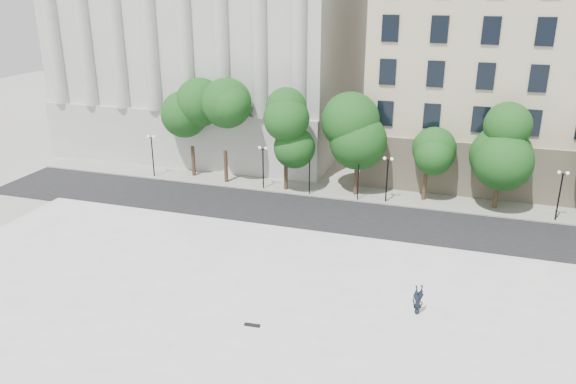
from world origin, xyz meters
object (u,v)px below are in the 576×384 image
Objects in this scene: traffic_light_east at (359,160)px; skateboard at (252,325)px; traffic_light_west at (310,156)px; person_lying at (417,310)px.

traffic_light_east reaches higher than skateboard.
person_lying is (11.13, -17.43, -2.94)m from traffic_light_west.
person_lying is at bearing 21.21° from skateboard.
person_lying is 2.02× the size of skateboard.
skateboard is at bearing -179.83° from person_lying.
traffic_light_east reaches higher than person_lying.
skateboard is at bearing -82.53° from traffic_light_west.
traffic_light_west is at bearing 93.34° from skateboard.
traffic_light_west reaches higher than skateboard.
traffic_light_west is at bearing 180.00° from traffic_light_east.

